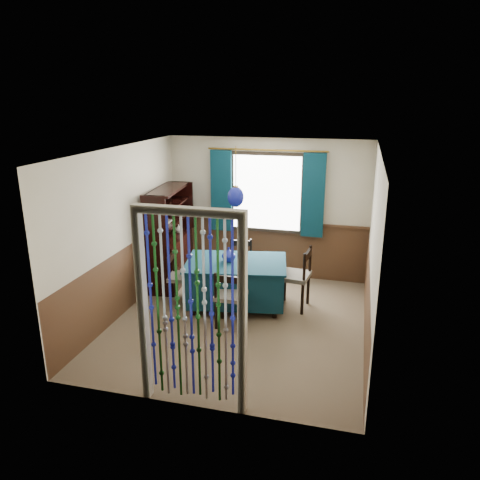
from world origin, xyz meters
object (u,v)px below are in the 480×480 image
(chair_left, at_px, (180,277))
(pendant_lamp, at_px, (236,197))
(bowl_shelf, at_px, (166,222))
(dining_table, at_px, (236,280))
(chair_far, at_px, (240,263))
(chair_near, at_px, (230,297))
(sideboard, at_px, (170,250))
(chair_right, at_px, (296,277))
(vase_sideboard, at_px, (179,228))
(vase_table, at_px, (229,255))

(chair_left, height_order, pendant_lamp, pendant_lamp)
(chair_left, relative_size, bowl_shelf, 3.54)
(dining_table, height_order, chair_far, chair_far)
(chair_far, bearing_deg, chair_near, 90.78)
(chair_near, height_order, chair_left, chair_near)
(dining_table, bearing_deg, sideboard, 144.09)
(chair_right, xyz_separation_m, bowl_shelf, (-2.22, 0.21, 0.67))
(chair_near, relative_size, pendant_lamp, 0.96)
(vase_sideboard, bearing_deg, chair_far, -10.41)
(chair_near, distance_m, chair_far, 1.41)
(sideboard, distance_m, bowl_shelf, 0.66)
(chair_left, bearing_deg, pendant_lamp, 89.38)
(sideboard, height_order, vase_table, sideboard)
(chair_left, bearing_deg, sideboard, -157.30)
(vase_table, distance_m, bowl_shelf, 1.30)
(chair_far, bearing_deg, dining_table, 91.54)
(chair_right, relative_size, bowl_shelf, 4.16)
(dining_table, height_order, bowl_shelf, bowl_shelf)
(chair_left, bearing_deg, vase_table, 90.30)
(chair_right, relative_size, vase_table, 4.81)
(chair_left, distance_m, sideboard, 0.94)
(dining_table, relative_size, chair_right, 1.74)
(dining_table, xyz_separation_m, pendant_lamp, (0.00, 0.00, 1.33))
(vase_table, height_order, vase_sideboard, vase_sideboard)
(chair_right, distance_m, sideboard, 2.33)
(dining_table, relative_size, bowl_shelf, 7.22)
(chair_right, height_order, vase_table, chair_right)
(chair_far, height_order, chair_right, chair_right)
(chair_left, relative_size, vase_sideboard, 5.12)
(dining_table, relative_size, chair_far, 2.01)
(chair_near, height_order, vase_table, vase_table)
(vase_table, relative_size, bowl_shelf, 0.86)
(chair_near, distance_m, vase_table, 0.81)
(chair_far, relative_size, bowl_shelf, 3.59)
(chair_near, xyz_separation_m, bowl_shelf, (-1.40, 1.06, 0.73))
(chair_left, relative_size, chair_right, 0.85)
(chair_far, relative_size, vase_table, 4.15)
(sideboard, relative_size, vase_table, 8.35)
(chair_near, relative_size, vase_table, 4.22)
(chair_far, xyz_separation_m, bowl_shelf, (-1.19, -0.33, 0.74))
(pendant_lamp, bearing_deg, bowl_shelf, 163.81)
(dining_table, bearing_deg, bowl_shelf, 153.71)
(dining_table, xyz_separation_m, sideboard, (-1.37, 0.66, 0.16))
(chair_far, xyz_separation_m, chair_left, (-0.77, -0.84, -0.01))
(pendant_lamp, bearing_deg, chair_right, 10.62)
(dining_table, height_order, chair_left, chair_left)
(chair_right, distance_m, vase_table, 1.09)
(pendant_lamp, bearing_deg, vase_sideboard, 144.56)
(chair_left, distance_m, chair_right, 1.82)
(pendant_lamp, xyz_separation_m, vase_table, (-0.12, -0.00, -0.92))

